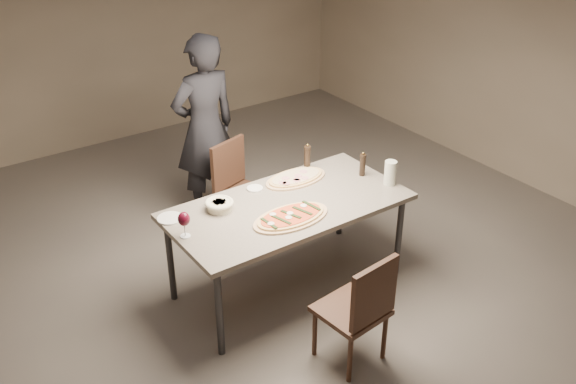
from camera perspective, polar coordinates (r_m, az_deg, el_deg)
room at (r=4.48m, az=-0.00°, el=6.17°), size 7.00×7.00×7.00m
dining_table at (r=4.79m, az=-0.00°, el=-1.64°), size 1.80×0.90×0.75m
zucchini_pizza at (r=4.57m, az=0.25°, el=-2.22°), size 0.60×0.33×0.05m
ham_pizza at (r=5.09m, az=0.69°, el=1.26°), size 0.54×0.30×0.04m
bread_basket at (r=4.69m, az=-6.12°, el=-1.11°), size 0.21×0.21×0.08m
oil_dish at (r=4.96m, az=-2.96°, el=0.32°), size 0.12×0.12×0.01m
pepper_mill_left at (r=5.23m, az=1.73°, el=3.11°), size 0.06×0.06×0.23m
pepper_mill_right at (r=5.16m, az=6.65°, el=2.45°), size 0.05×0.05×0.20m
carafe at (r=5.05m, az=9.07°, el=1.69°), size 0.09×0.09×0.20m
wine_glass at (r=4.37m, az=-9.23°, el=-2.46°), size 0.08×0.08×0.19m
side_plate at (r=4.65m, az=-10.45°, el=-2.31°), size 0.18×0.18×0.01m
chair_near at (r=4.23m, az=6.47°, el=-10.06°), size 0.45×0.45×0.86m
chair_far at (r=5.62m, az=-4.51°, el=0.70°), size 0.51×0.51×0.86m
diner at (r=5.80m, az=-7.40°, el=5.62°), size 0.64×0.44×1.72m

